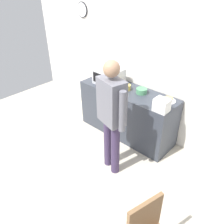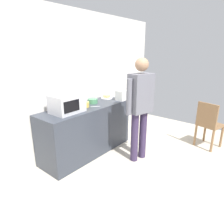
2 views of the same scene
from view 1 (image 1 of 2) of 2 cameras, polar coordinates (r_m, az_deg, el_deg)
The scene contains 11 objects.
ground_plane at distance 3.92m, azimuth -9.80°, elevation -12.08°, with size 6.00×6.00×0.00m, color beige.
back_wall at distance 4.23m, azimuth 5.75°, elevation 12.48°, with size 5.40×0.13×2.60m.
kitchen_counter at distance 4.23m, azimuth 3.78°, elevation -0.11°, with size 1.84×0.62×0.92m, color #333842.
microwave at distance 4.19m, azimuth -0.83°, elevation 9.02°, with size 0.50×0.39×0.30m.
sandwich_plate at distance 3.75m, azimuth 13.96°, elevation 2.96°, with size 0.25×0.25×0.07m.
salad_bowl at distance 4.01m, azimuth 3.52°, elevation 6.23°, with size 0.17×0.17×0.09m, color gold.
cereal_bowl at distance 3.91m, azimuth 7.48°, elevation 5.31°, with size 0.19×0.19×0.09m, color #4C8E60.
toaster at distance 3.42m, azimuth 12.43°, elevation 1.68°, with size 0.22×0.18×0.20m, color silver.
fork_utensil at distance 4.47m, azimuth 0.50°, elevation 8.53°, with size 0.17×0.02×0.01m, color silver.
spoon_utensil at distance 3.86m, azimuth 3.90°, elevation 4.42°, with size 0.17×0.02×0.01m, color silver.
person_standing at distance 3.12m, azimuth -0.11°, elevation 0.02°, with size 0.57×0.33×1.79m.
Camera 1 is at (2.34, -1.63, 2.70)m, focal length 36.22 mm.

